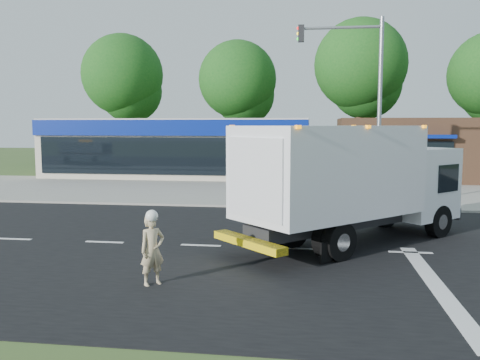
{
  "coord_description": "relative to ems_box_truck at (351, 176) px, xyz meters",
  "views": [
    {
      "loc": [
        0.21,
        -14.44,
        3.57
      ],
      "look_at": [
        -2.19,
        2.59,
        1.7
      ],
      "focal_mm": 38.0,
      "sensor_mm": 36.0,
      "label": 1
    }
  ],
  "objects": [
    {
      "name": "background_trees",
      "position": [
        -2.21,
        27.37,
        5.33
      ],
      "size": [
        36.77,
        7.39,
        12.1
      ],
      "color": "#332114",
      "rests_on": "ground"
    },
    {
      "name": "sidewalk",
      "position": [
        -1.37,
        7.4,
        -1.99
      ],
      "size": [
        60.0,
        2.4,
        0.12
      ],
      "primitive_type": "cube",
      "color": "gray",
      "rests_on": "ground"
    },
    {
      "name": "ems_box_truck",
      "position": [
        0.0,
        0.0,
        0.0
      ],
      "size": [
        7.46,
        7.4,
        3.56
      ],
      "rotation": [
        0.0,
        0.0,
        0.78
      ],
      "color": "black",
      "rests_on": "ground"
    },
    {
      "name": "brown_storefront",
      "position": [
        5.63,
        19.18,
        -0.05
      ],
      "size": [
        10.0,
        6.7,
        4.0
      ],
      "color": "#382316",
      "rests_on": "ground"
    },
    {
      "name": "lane_markings",
      "position": [
        -0.02,
        -2.15,
        -2.04
      ],
      "size": [
        55.2,
        7.0,
        0.01
      ],
      "color": "silver",
      "rests_on": "road_asphalt"
    },
    {
      "name": "road_asphalt",
      "position": [
        -1.37,
        -0.8,
        -2.05
      ],
      "size": [
        60.0,
        14.0,
        0.02
      ],
      "primitive_type": "cube",
      "color": "black",
      "rests_on": "ground"
    },
    {
      "name": "retail_strip_mall",
      "position": [
        -10.37,
        19.13,
        -0.04
      ],
      "size": [
        18.0,
        6.2,
        4.0
      ],
      "color": "beige",
      "rests_on": "ground"
    },
    {
      "name": "parking_apron",
      "position": [
        -1.37,
        13.2,
        -2.04
      ],
      "size": [
        60.0,
        9.0,
        0.02
      ],
      "primitive_type": "cube",
      "color": "gray",
      "rests_on": "ground"
    },
    {
      "name": "emergency_worker",
      "position": [
        -4.63,
        -4.57,
        -1.21
      ],
      "size": [
        0.68,
        0.68,
        1.7
      ],
      "rotation": [
        0.0,
        0.0,
        0.77
      ],
      "color": "tan",
      "rests_on": "ground"
    },
    {
      "name": "traffic_signal_pole",
      "position": [
        0.99,
        6.8,
        2.87
      ],
      "size": [
        3.51,
        0.25,
        8.0
      ],
      "color": "gray",
      "rests_on": "ground"
    },
    {
      "name": "ground",
      "position": [
        -1.37,
        -0.8,
        -2.05
      ],
      "size": [
        120.0,
        120.0,
        0.0
      ],
      "primitive_type": "plane",
      "color": "#385123",
      "rests_on": "ground"
    }
  ]
}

